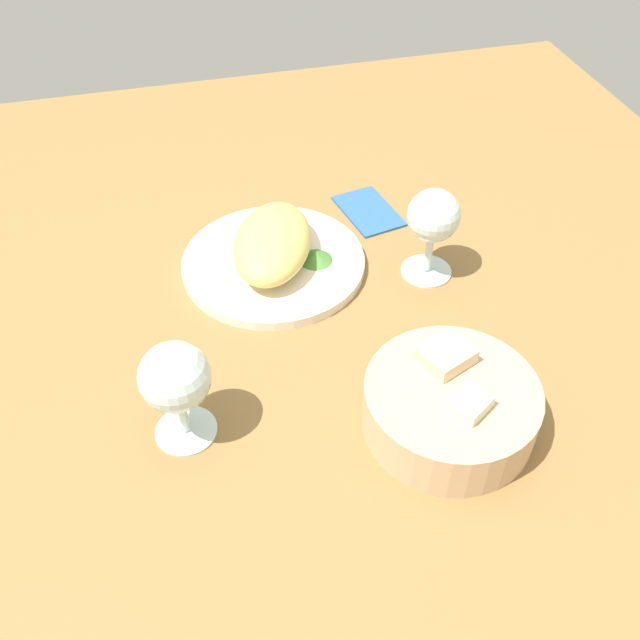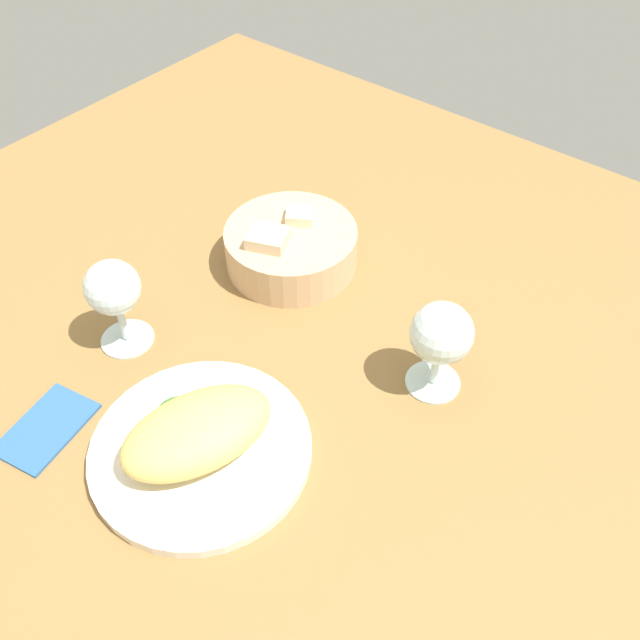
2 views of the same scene
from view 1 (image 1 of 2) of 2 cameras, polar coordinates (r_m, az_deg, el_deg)
The scene contains 8 objects.
ground_plane at distance 88.62cm, azimuth -1.02°, elevation -0.77°, with size 140.00×140.00×2.00cm, color olive.
plate at distance 95.80cm, azimuth -3.79°, elevation 4.64°, with size 24.72×24.72×1.40cm, color white.
omelette at distance 93.63cm, azimuth -3.89°, elevation 6.26°, with size 17.11×10.13×5.53cm, color #DBC263.
lettuce_garnish at distance 94.55cm, azimuth -0.34°, elevation 5.24°, with size 4.56×4.56×1.44cm, color #4A8837.
bread_basket at distance 76.50cm, azimuth 10.49°, elevation -6.77°, with size 18.59×18.59×7.73cm.
wine_glass_near at distance 71.94cm, azimuth -11.64°, elevation -4.88°, with size 7.40×7.40×12.65cm.
wine_glass_far at distance 91.08cm, azimuth 9.17°, elevation 7.98°, with size 6.87×6.87×12.78cm.
folded_napkin at distance 106.04cm, azimuth 3.96°, elevation 8.89°, with size 11.00×7.00×0.80cm, color #2E5D9B.
Camera 1 is at (60.83, -14.18, 61.87)cm, focal length 39.44 mm.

